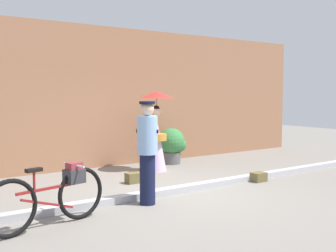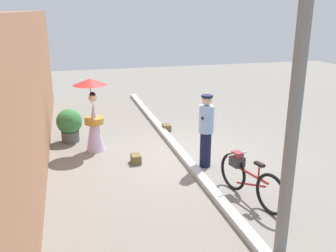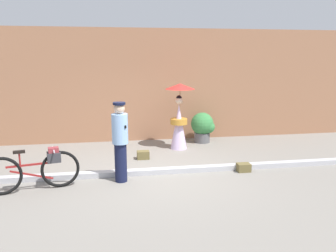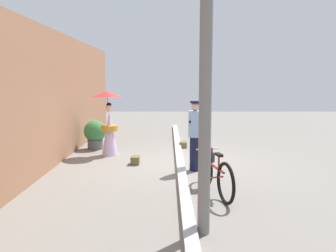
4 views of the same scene
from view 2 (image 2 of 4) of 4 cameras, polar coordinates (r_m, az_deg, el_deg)
name	(u,v)px [view 2 (image 2 of 4)]	position (r m, az deg, el deg)	size (l,w,h in m)	color
ground_plane	(182,157)	(9.33, 2.20, -4.77)	(30.00, 30.00, 0.00)	gray
building_wall	(30,97)	(8.45, -20.53, 4.22)	(14.00, 0.40, 3.51)	#9E6B4C
sidewalk_curb	(182,155)	(9.31, 2.20, -4.43)	(14.00, 0.20, 0.12)	#B2B2B7
bicycle_near_officer	(248,178)	(7.33, 12.33, -7.83)	(1.83, 0.58, 0.86)	black
person_officer	(206,129)	(8.50, 5.91, -0.48)	(0.34, 0.34, 1.72)	#141938
person_with_parasol	(93,114)	(9.64, -11.48, 1.77)	(0.85, 0.85, 1.90)	silver
potted_plant_by_door	(70,124)	(10.60, -14.93, 0.34)	(0.72, 0.71, 0.94)	#59595B
backpack_on_pavement	(136,159)	(8.95, -4.94, -5.04)	(0.32, 0.22, 0.21)	brown
backpack_spare	(167,127)	(11.29, -0.19, -0.20)	(0.30, 0.23, 0.19)	brown
utility_pole	(296,102)	(5.07, 19.13, 3.58)	(0.18, 0.18, 4.80)	slate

